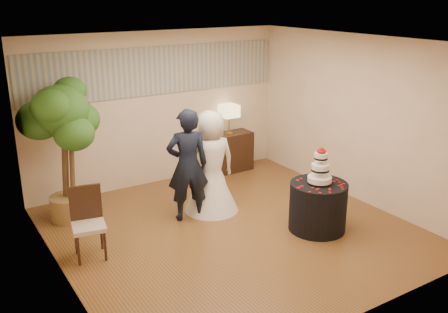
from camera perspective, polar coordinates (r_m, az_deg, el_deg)
floor at (r=7.64m, az=0.98°, el=-8.42°), size 5.00×5.00×0.00m
ceiling at (r=6.86m, az=1.10°, el=12.96°), size 5.00×5.00×0.00m
wall_back at (r=9.25m, az=-7.52°, el=5.42°), size 5.00×0.06×2.80m
wall_front at (r=5.34m, az=15.95°, el=-4.90°), size 5.00×0.06×2.80m
wall_left at (r=6.19m, az=-18.74°, el=-1.95°), size 0.06×5.00×2.80m
wall_right at (r=8.70m, az=14.98°, el=4.14°), size 0.06×5.00×2.80m
mural_border at (r=9.10m, az=-7.65°, el=9.70°), size 4.90×0.02×0.85m
groom at (r=7.71m, az=-4.18°, el=-1.00°), size 0.75×0.59×1.79m
bride at (r=8.02m, az=-1.50°, el=-0.59°), size 0.96×0.96×1.68m
cake_table at (r=7.66m, az=10.67°, el=-5.63°), size 1.11×1.11×0.74m
wedding_cake at (r=7.42m, az=10.96°, el=-1.03°), size 0.36×0.36×0.56m
console at (r=9.96m, az=0.57°, el=0.49°), size 0.95×0.44×0.78m
table_lamp at (r=9.77m, az=0.59°, el=4.28°), size 0.32×0.32×0.58m
ficus_tree at (r=7.98m, az=-17.81°, el=0.60°), size 1.29×1.29×2.26m
side_chair at (r=6.95m, az=-15.21°, el=-7.50°), size 0.53×0.54×0.98m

